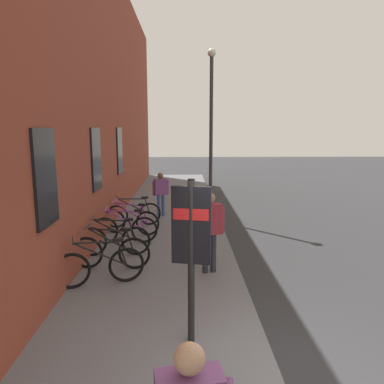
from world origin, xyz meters
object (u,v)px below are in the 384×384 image
(bicycle_beside_lamp, at_px, (114,240))
(bicycle_leaning_wall, at_px, (131,221))
(street_lamp, at_px, (211,121))
(pedestrian_by_facade, at_px, (161,190))
(bicycle_end_of_row, at_px, (100,266))
(bicycle_nearest_sign, at_px, (111,252))
(transit_info_sign, at_px, (191,236))
(bicycle_by_door, at_px, (134,214))
(pedestrian_near_bus, at_px, (210,224))
(bicycle_far_end, at_px, (125,229))

(bicycle_beside_lamp, relative_size, bicycle_leaning_wall, 1.03)
(street_lamp, bearing_deg, pedestrian_by_facade, 84.48)
(bicycle_end_of_row, xyz_separation_m, pedestrian_by_facade, (5.73, -0.85, 0.55))
(bicycle_leaning_wall, height_order, pedestrian_by_facade, pedestrian_by_facade)
(bicycle_nearest_sign, height_order, bicycle_beside_lamp, same)
(transit_info_sign, bearing_deg, bicycle_by_door, 14.82)
(bicycle_nearest_sign, relative_size, street_lamp, 0.32)
(bicycle_beside_lamp, height_order, pedestrian_near_bus, pedestrian_near_bus)
(bicycle_nearest_sign, distance_m, bicycle_far_end, 1.81)
(bicycle_end_of_row, relative_size, street_lamp, 0.31)
(bicycle_leaning_wall, bearing_deg, bicycle_by_door, 2.05)
(bicycle_beside_lamp, xyz_separation_m, bicycle_leaning_wall, (1.81, -0.14, 0.00))
(pedestrian_near_bus, bearing_deg, bicycle_leaning_wall, 35.76)
(bicycle_nearest_sign, relative_size, transit_info_sign, 0.74)
(bicycle_leaning_wall, relative_size, pedestrian_by_facade, 1.12)
(bicycle_end_of_row, height_order, bicycle_beside_lamp, same)
(bicycle_end_of_row, height_order, street_lamp, street_lamp)
(bicycle_by_door, xyz_separation_m, street_lamp, (1.18, -2.51, 2.91))
(bicycle_end_of_row, distance_m, bicycle_nearest_sign, 0.86)
(bicycle_beside_lamp, height_order, bicycle_by_door, same)
(bicycle_by_door, bearing_deg, bicycle_nearest_sign, 179.48)
(bicycle_beside_lamp, relative_size, transit_info_sign, 0.74)
(bicycle_beside_lamp, height_order, street_lamp, street_lamp)
(pedestrian_by_facade, distance_m, street_lamp, 2.93)
(bicycle_far_end, xyz_separation_m, pedestrian_near_bus, (-2.06, -2.13, 0.68))
(bicycle_by_door, distance_m, pedestrian_by_facade, 1.65)
(bicycle_far_end, xyz_separation_m, street_lamp, (2.89, -2.51, 2.91))
(bicycle_beside_lamp, xyz_separation_m, pedestrian_by_facade, (4.02, -0.88, 0.55))
(bicycle_by_door, distance_m, pedestrian_near_bus, 4.38)
(bicycle_end_of_row, distance_m, street_lamp, 6.78)
(bicycle_end_of_row, relative_size, pedestrian_near_bus, 0.98)
(bicycle_far_end, distance_m, pedestrian_near_bus, 3.04)
(pedestrian_by_facade, xyz_separation_m, street_lamp, (-0.17, -1.73, 2.36))
(pedestrian_near_bus, xyz_separation_m, street_lamp, (4.95, -0.38, 2.23))
(bicycle_beside_lamp, distance_m, transit_info_sign, 4.26)
(bicycle_nearest_sign, xyz_separation_m, bicycle_beside_lamp, (0.84, 0.08, 0.00))
(bicycle_by_door, height_order, pedestrian_near_bus, pedestrian_near_bus)
(bicycle_nearest_sign, distance_m, bicycle_leaning_wall, 2.66)
(bicycle_far_end, distance_m, street_lamp, 4.81)
(bicycle_beside_lamp, bearing_deg, pedestrian_near_bus, -116.05)
(bicycle_end_of_row, xyz_separation_m, bicycle_leaning_wall, (3.51, -0.11, -0.00))
(street_lamp, bearing_deg, bicycle_by_door, 115.21)
(transit_info_sign, relative_size, pedestrian_by_facade, 1.56)
(bicycle_leaning_wall, xyz_separation_m, transit_info_sign, (-5.48, -1.65, 1.21))
(bicycle_end_of_row, height_order, bicycle_far_end, same)
(bicycle_nearest_sign, relative_size, bicycle_far_end, 1.00)
(bicycle_leaning_wall, relative_size, street_lamp, 0.31)
(bicycle_end_of_row, bearing_deg, pedestrian_near_bus, -74.50)
(bicycle_leaning_wall, height_order, pedestrian_near_bus, pedestrian_near_bus)
(pedestrian_near_bus, xyz_separation_m, pedestrian_by_facade, (5.12, 1.35, -0.13))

